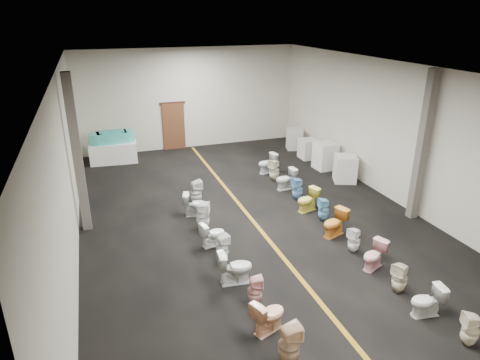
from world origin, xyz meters
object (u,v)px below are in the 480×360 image
(toilet_right_3, at_px, (374,255))
(toilet_right_7, at_px, (308,200))
(appliance_crate_c, at_px, (309,149))
(toilet_right_10, at_px, (274,170))
(toilet_left_3, at_px, (255,290))
(toilet_right_0, at_px, (471,330))
(toilet_left_4, at_px, (235,267))
(toilet_right_6, at_px, (324,210))
(toilet_left_1, at_px, (289,345))
(toilet_right_2, at_px, (400,278))
(toilet_right_9, at_px, (286,179))
(toilet_left_2, at_px, (268,315))
(toilet_right_4, at_px, (354,240))
(toilet_left_9, at_px, (196,192))
(appliance_crate_d, at_px, (294,139))
(toilet_right_1, at_px, (427,301))
(toilet_left_8, at_px, (195,204))
(display_table, at_px, (114,152))
(toilet_left_5, at_px, (222,248))
(toilet_right_5, at_px, (335,223))
(appliance_crate_a, at_px, (345,169))
(toilet_left_6, at_px, (213,234))
(toilet_right_8, at_px, (298,189))
(toilet_right_11, at_px, (267,163))
(toilet_left_7, at_px, (203,216))

(toilet_right_3, xyz_separation_m, toilet_right_7, (-0.01, 3.47, 0.02))
(appliance_crate_c, xyz_separation_m, toilet_right_10, (-2.46, -1.95, -0.00))
(toilet_left_3, distance_m, toilet_right_0, 4.21)
(toilet_left_4, relative_size, toilet_right_6, 1.12)
(toilet_left_3, bearing_deg, toilet_left_1, -171.00)
(toilet_right_2, distance_m, toilet_right_9, 6.34)
(toilet_left_2, xyz_separation_m, toilet_right_3, (3.32, 1.22, -0.02))
(toilet_right_4, bearing_deg, appliance_crate_c, 140.15)
(toilet_left_9, relative_size, toilet_right_10, 1.01)
(toilet_left_1, relative_size, toilet_right_9, 1.12)
(toilet_right_4, bearing_deg, toilet_left_2, -78.96)
(appliance_crate_d, bearing_deg, toilet_right_10, -126.23)
(appliance_crate_c, distance_m, toilet_right_1, 10.37)
(toilet_left_4, bearing_deg, toilet_left_8, 5.83)
(toilet_right_7, distance_m, toilet_right_10, 2.77)
(toilet_right_1, bearing_deg, toilet_right_10, -172.53)
(appliance_crate_c, xyz_separation_m, toilet_right_7, (-2.51, -4.71, -0.04))
(toilet_right_0, bearing_deg, toilet_right_9, -160.60)
(toilet_left_1, relative_size, toilet_right_1, 1.21)
(display_table, bearing_deg, toilet_left_5, -76.83)
(toilet_left_4, distance_m, toilet_right_5, 3.59)
(appliance_crate_c, xyz_separation_m, toilet_left_1, (-5.81, -10.32, 0.01))
(display_table, bearing_deg, toilet_right_9, -42.46)
(toilet_right_10, bearing_deg, toilet_left_2, -49.01)
(appliance_crate_a, relative_size, toilet_right_6, 1.36)
(appliance_crate_a, height_order, toilet_right_3, appliance_crate_a)
(appliance_crate_d, height_order, toilet_left_6, appliance_crate_d)
(appliance_crate_c, distance_m, toilet_right_3, 8.55)
(toilet_left_6, distance_m, toilet_right_6, 3.59)
(appliance_crate_c, xyz_separation_m, toilet_left_3, (-5.77, -8.53, -0.07))
(toilet_right_5, height_order, toilet_right_6, toilet_right_5)
(toilet_right_9, bearing_deg, toilet_right_8, -7.27)
(appliance_crate_d, bearing_deg, toilet_right_6, -108.94)
(toilet_left_1, height_order, toilet_right_6, toilet_left_1)
(toilet_left_8, xyz_separation_m, toilet_right_1, (3.41, -6.17, -0.03))
(toilet_right_2, distance_m, toilet_right_8, 5.39)
(display_table, xyz_separation_m, toilet_right_11, (5.60, -3.34, -0.03))
(toilet_right_0, xyz_separation_m, toilet_right_6, (0.00, 5.53, 0.01))
(toilet_left_5, distance_m, toilet_right_4, 3.46)
(toilet_left_1, relative_size, toilet_left_2, 1.15)
(toilet_right_1, bearing_deg, toilet_right_2, -171.46)
(toilet_left_2, height_order, toilet_right_3, toilet_left_2)
(toilet_left_3, xyz_separation_m, toilet_right_10, (3.30, 6.58, 0.07))
(toilet_right_8, xyz_separation_m, toilet_right_11, (0.03, 2.72, -0.00))
(toilet_right_9, bearing_deg, toilet_right_11, 172.77)
(display_table, bearing_deg, toilet_right_8, -47.43)
(toilet_left_7, distance_m, toilet_right_10, 4.51)
(toilet_right_6, distance_m, toilet_right_11, 4.39)
(toilet_left_5, relative_size, toilet_right_7, 0.95)
(appliance_crate_d, bearing_deg, toilet_right_7, -112.26)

